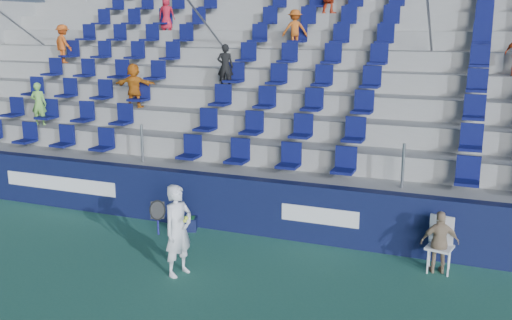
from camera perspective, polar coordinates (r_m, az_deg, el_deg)
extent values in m
plane|color=#2F6F58|center=(9.75, -7.40, -13.24)|extent=(70.00, 70.00, 0.00)
cube|color=#10163C|center=(12.17, -0.27, -4.62)|extent=(24.00, 0.30, 1.20)
cube|color=white|center=(14.59, -19.06, -2.24)|extent=(3.20, 0.02, 0.34)
cube|color=white|center=(11.56, 6.38, -5.57)|extent=(1.60, 0.02, 0.34)
cube|color=gray|center=(12.68, 0.71, -3.88)|extent=(24.00, 0.85, 1.20)
cube|color=gray|center=(13.37, 2.02, -1.86)|extent=(24.00, 0.85, 1.70)
cube|color=gray|center=(14.09, 3.20, -0.04)|extent=(24.00, 0.85, 2.20)
cube|color=gray|center=(14.83, 4.26, 1.60)|extent=(24.00, 0.85, 2.70)
cube|color=gray|center=(15.58, 5.22, 3.09)|extent=(24.00, 0.85, 3.20)
cube|color=gray|center=(16.34, 6.10, 4.43)|extent=(24.00, 0.85, 3.70)
cube|color=gray|center=(17.12, 6.90, 5.65)|extent=(24.00, 0.85, 4.20)
cube|color=gray|center=(17.91, 7.63, 6.77)|extent=(24.00, 0.85, 4.70)
cube|color=gray|center=(18.70, 8.30, 7.79)|extent=(24.00, 0.85, 5.20)
cube|color=gray|center=(19.32, 8.83, 9.43)|extent=(24.00, 0.50, 6.20)
cube|color=#0C114D|center=(12.43, 0.72, 0.31)|extent=(16.05, 0.50, 0.70)
cube|color=#0C114D|center=(13.11, 2.07, 3.21)|extent=(16.05, 0.50, 0.70)
cube|color=#0C114D|center=(13.83, 3.28, 5.82)|extent=(16.05, 0.50, 0.70)
cube|color=#0C114D|center=(14.58, 4.38, 8.16)|extent=(16.05, 0.50, 0.70)
cube|color=#0C114D|center=(15.36, 5.38, 10.27)|extent=(16.05, 0.50, 0.70)
cube|color=#0C114D|center=(16.16, 6.29, 12.16)|extent=(16.05, 0.50, 0.70)
cube|color=#0C114D|center=(16.98, 7.13, 13.88)|extent=(16.05, 0.50, 0.70)
cube|color=#0C114D|center=(17.81, 7.90, 15.43)|extent=(16.05, 0.50, 0.70)
cylinder|color=gray|center=(16.44, -4.91, 13.26)|extent=(0.06, 7.68, 4.55)
cylinder|color=gray|center=(14.77, 16.96, 12.76)|extent=(0.06, 7.68, 4.55)
cylinder|color=gray|center=(20.41, -22.68, 12.30)|extent=(0.06, 7.68, 4.55)
imported|color=#6DB147|center=(16.61, -20.90, 5.28)|extent=(0.48, 0.38, 1.16)
imported|color=black|center=(15.25, -3.09, 9.31)|extent=(0.50, 0.40, 1.18)
imported|color=#C85017|center=(19.18, -18.71, 10.95)|extent=(0.87, 0.67, 1.19)
imported|color=orange|center=(15.67, -12.09, 7.30)|extent=(1.14, 0.61, 1.18)
imported|color=#C75717|center=(16.30, 3.91, 12.89)|extent=(0.79, 0.60, 1.08)
imported|color=red|center=(18.98, -8.95, 14.25)|extent=(0.58, 0.46, 1.04)
imported|color=silver|center=(10.19, -7.79, -6.98)|extent=(0.55, 0.69, 1.66)
cylinder|color=navy|center=(10.07, -9.76, -6.59)|extent=(0.03, 0.03, 0.28)
torus|color=black|center=(9.98, -9.83, -4.97)|extent=(0.30, 0.17, 0.28)
plane|color=#262626|center=(9.98, -9.83, -4.97)|extent=(0.30, 0.16, 0.29)
sphere|color=#D3E635|center=(9.82, -7.14, -6.04)|extent=(0.07, 0.07, 0.07)
sphere|color=#D3E635|center=(9.86, -6.97, -5.78)|extent=(0.07, 0.07, 0.07)
cube|color=white|center=(10.86, 17.88, -8.34)|extent=(0.51, 0.51, 0.04)
cube|color=white|center=(10.96, 18.06, -6.65)|extent=(0.43, 0.13, 0.54)
cylinder|color=white|center=(10.80, 16.78, -9.75)|extent=(0.03, 0.03, 0.43)
cylinder|color=white|center=(10.78, 18.66, -9.93)|extent=(0.03, 0.03, 0.43)
cylinder|color=white|center=(11.12, 16.95, -9.07)|extent=(0.03, 0.03, 0.43)
cylinder|color=white|center=(11.10, 18.78, -9.24)|extent=(0.03, 0.03, 0.43)
imported|color=tan|center=(10.77, 17.91, -7.84)|extent=(0.72, 0.45, 1.15)
cube|color=#10163B|center=(12.56, -7.10, -6.36)|extent=(0.60, 0.49, 0.28)
cube|color=#1E662D|center=(12.54, -7.11, -6.08)|extent=(0.48, 0.37, 0.17)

